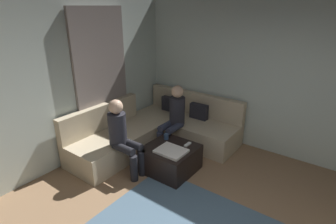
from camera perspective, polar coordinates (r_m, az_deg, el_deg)
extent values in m
cube|color=silver|center=(4.84, 25.71, 5.87)|extent=(6.00, 0.12, 2.70)
cube|color=silver|center=(4.29, -28.22, 3.57)|extent=(0.12, 6.00, 2.70)
cube|color=gray|center=(4.89, -13.91, 6.33)|extent=(0.06, 1.10, 2.50)
cube|color=#C6B593|center=(5.37, 3.64, -3.53)|extent=(2.10, 0.85, 0.42)
cube|color=#C6B593|center=(5.48, 5.78, 1.88)|extent=(2.10, 0.14, 0.45)
cube|color=#C6B593|center=(4.86, -10.99, -6.76)|extent=(0.85, 1.70, 0.42)
cube|color=#C6B593|center=(4.93, -14.17, -1.05)|extent=(0.14, 1.70, 0.45)
cube|color=#26262D|center=(5.63, 0.43, 1.41)|extent=(0.36, 0.12, 0.36)
cube|color=#26262D|center=(5.28, 6.58, -0.17)|extent=(0.36, 0.12, 0.36)
cube|color=black|center=(4.36, 0.53, -9.92)|extent=(0.76, 0.76, 0.42)
cube|color=white|center=(4.11, 0.69, -8.33)|extent=(0.44, 0.36, 0.04)
cylinder|color=#334C72|center=(4.47, -0.39, -5.25)|extent=(0.08, 0.08, 0.10)
cube|color=white|center=(4.32, 4.22, -6.90)|extent=(0.05, 0.15, 0.02)
cylinder|color=#2D3347|center=(4.72, 0.01, -7.23)|extent=(0.12, 0.12, 0.42)
cylinder|color=#2D3347|center=(4.82, -1.72, -6.61)|extent=(0.12, 0.12, 0.42)
cylinder|color=#2D3347|center=(4.74, 1.45, -3.43)|extent=(0.12, 0.40, 0.12)
cylinder|color=#2D3347|center=(4.84, -0.29, -2.90)|extent=(0.12, 0.40, 0.12)
cylinder|color=#26262D|center=(4.84, 1.97, 0.32)|extent=(0.28, 0.28, 0.50)
sphere|color=#D8AD8C|center=(4.72, 2.03, 4.39)|extent=(0.22, 0.22, 0.22)
cylinder|color=black|center=(4.27, -5.60, -10.80)|extent=(0.12, 0.12, 0.42)
cylinder|color=black|center=(4.16, -7.29, -11.84)|extent=(0.12, 0.12, 0.42)
cylinder|color=black|center=(4.25, -7.76, -6.82)|extent=(0.40, 0.12, 0.12)
cylinder|color=black|center=(4.14, -9.50, -7.75)|extent=(0.40, 0.12, 0.12)
cylinder|color=#26262D|center=(4.21, -10.75, -3.47)|extent=(0.28, 0.28, 0.50)
sphere|color=#D8AD8C|center=(4.08, -11.10, 1.11)|extent=(0.22, 0.22, 0.22)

